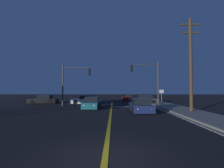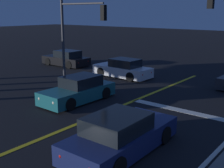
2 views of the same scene
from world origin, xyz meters
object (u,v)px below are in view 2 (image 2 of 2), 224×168
at_px(car_side_waiting_white, 123,69).
at_px(car_following_oncoming_navy, 121,135).
at_px(traffic_signal_far_left, 77,27).
at_px(car_distant_tail_teal, 79,90).
at_px(car_parked_curb_black, 66,59).

height_order(car_side_waiting_white, car_following_oncoming_navy, same).
bearing_deg(traffic_signal_far_left, car_following_oncoming_navy, -36.92).
relative_size(car_following_oncoming_navy, traffic_signal_far_left, 0.83).
distance_m(car_distant_tail_teal, traffic_signal_far_left, 5.11).
distance_m(car_following_oncoming_navy, traffic_signal_far_left, 10.57).
xyz_separation_m(car_distant_tail_teal, car_following_oncoming_navy, (5.20, -3.20, 0.00)).
distance_m(car_side_waiting_white, car_following_oncoming_navy, 11.69).
xyz_separation_m(car_following_oncoming_navy, traffic_signal_far_left, (-8.08, 6.07, 3.10)).
xyz_separation_m(car_side_waiting_white, traffic_signal_far_left, (-1.17, -3.35, 3.10)).
relative_size(car_side_waiting_white, traffic_signal_far_left, 0.80).
bearing_deg(car_distant_tail_teal, car_parked_curb_black, -38.42).
relative_size(car_side_waiting_white, car_following_oncoming_navy, 0.96).
bearing_deg(car_distant_tail_teal, traffic_signal_far_left, -44.15).
bearing_deg(car_side_waiting_white, car_parked_curb_black, 86.18).
xyz_separation_m(car_distant_tail_teal, traffic_signal_far_left, (-2.88, 2.87, 3.10)).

